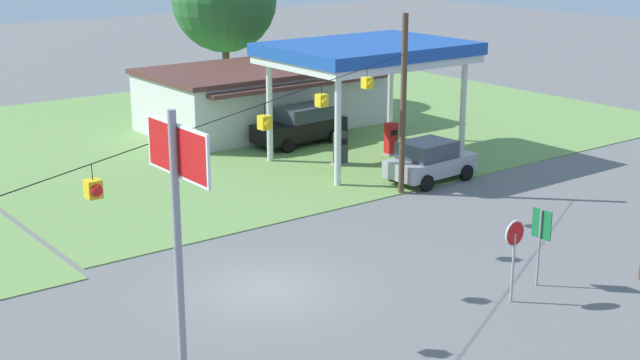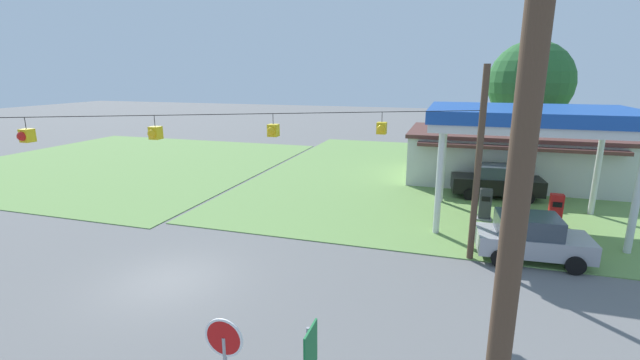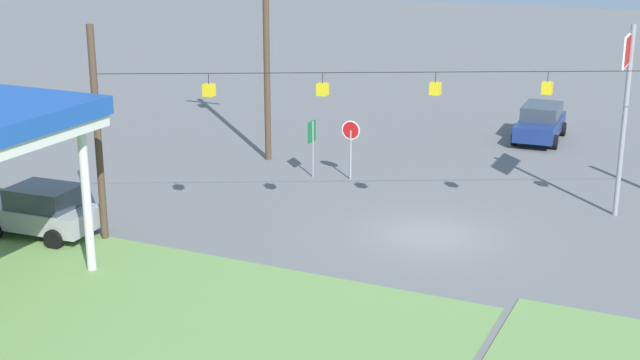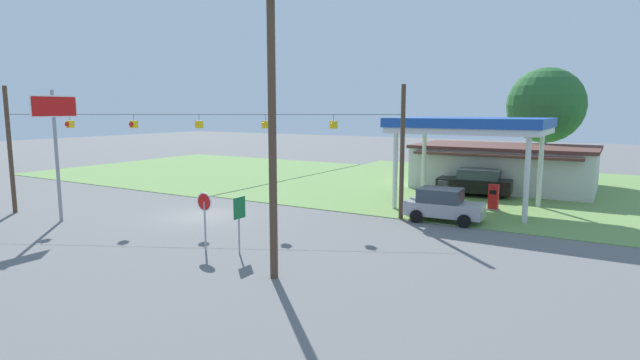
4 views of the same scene
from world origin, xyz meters
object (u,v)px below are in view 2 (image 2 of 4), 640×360
fuel_pump_far (555,211)px  car_at_pumps_front (531,237)px  fuel_pump_near (485,206)px  utility_pole_main (531,114)px  gas_station_canopy (530,119)px  tree_behind_station (530,82)px  stop_sign_roadside (225,351)px  car_at_pumps_rear (498,181)px  gas_station_store (508,156)px

fuel_pump_far → car_at_pumps_front: car_at_pumps_front is taller
fuel_pump_near → fuel_pump_far: same height
utility_pole_main → fuel_pump_near: bearing=86.6°
gas_station_canopy → tree_behind_station: size_ratio=0.93×
car_at_pumps_front → stop_sign_roadside: (-6.96, -10.65, 0.90)m
car_at_pumps_rear → utility_pole_main: utility_pole_main is taller
car_at_pumps_front → tree_behind_station: 21.02m
tree_behind_station → car_at_pumps_front: bearing=-96.5°
gas_station_store → utility_pole_main: 25.82m
car_at_pumps_front → gas_station_canopy: bearing=84.7°
tree_behind_station → utility_pole_main: bearing=-98.2°
gas_station_canopy → fuel_pump_near: 4.47m
utility_pole_main → tree_behind_station: bearing=81.8°
car_at_pumps_rear → tree_behind_station: bearing=-108.5°
fuel_pump_far → car_at_pumps_rear: bearing=116.2°
fuel_pump_near → car_at_pumps_rear: size_ratio=0.31×
fuel_pump_far → stop_sign_roadside: size_ratio=0.63×
fuel_pump_near → utility_pole_main: (-0.97, -16.31, 5.80)m
gas_station_canopy → fuel_pump_far: bearing=-0.1°
fuel_pump_near → utility_pole_main: size_ratio=0.13×
utility_pole_main → tree_behind_station: utility_pole_main is taller
gas_station_canopy → fuel_pump_near: (-1.53, -0.00, -4.20)m
gas_station_store → stop_sign_roadside: bearing=-107.3°
gas_station_store → utility_pole_main: utility_pole_main is taller
car_at_pumps_front → utility_pole_main: utility_pole_main is taller
fuel_pump_near → car_at_pumps_rear: 4.45m
fuel_pump_near → gas_station_store: bearing=78.3°
car_at_pumps_rear → tree_behind_station: tree_behind_station is taller
car_at_pumps_rear → stop_sign_roadside: bearing=66.4°
fuel_pump_far → stop_sign_roadside: 17.34m
fuel_pump_near → fuel_pump_far: bearing=0.0°
gas_station_store → fuel_pump_far: (1.22, -8.89, -0.92)m
car_at_pumps_rear → tree_behind_station: (2.75, 11.49, 5.29)m
gas_station_store → car_at_pumps_rear: (-0.92, -4.54, -0.68)m
gas_station_canopy → car_at_pumps_rear: size_ratio=1.74×
fuel_pump_near → tree_behind_station: bearing=76.9°
fuel_pump_far → gas_station_canopy: bearing=179.9°
gas_station_store → stop_sign_roadside: size_ratio=5.09×
gas_station_store → fuel_pump_far: gas_station_store is taller
stop_sign_roadside → tree_behind_station: size_ratio=0.27×
utility_pole_main → tree_behind_station: (4.64, 32.16, -0.27)m
fuel_pump_near → utility_pole_main: bearing=-93.4°
fuel_pump_far → car_at_pumps_rear: size_ratio=0.31×
gas_station_canopy → utility_pole_main: (-2.50, -16.32, 1.60)m
gas_station_canopy → utility_pole_main: 16.58m
fuel_pump_far → tree_behind_station: tree_behind_station is taller
stop_sign_roadside → utility_pole_main: bearing=164.0°
stop_sign_roadside → tree_behind_station: (9.26, 30.84, 4.46)m
gas_station_canopy → stop_sign_roadside: gas_station_canopy is taller
gas_station_store → tree_behind_station: size_ratio=1.35×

